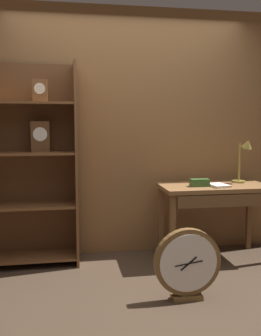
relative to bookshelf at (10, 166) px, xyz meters
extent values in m
plane|color=#3D2D21|center=(1.18, -1.11, -0.99)|extent=(10.00, 10.00, 0.00)
cube|color=brown|center=(1.18, 0.21, 0.31)|extent=(4.80, 0.05, 2.60)
cube|color=brown|center=(0.63, -0.04, 0.01)|extent=(0.02, 0.38, 1.99)
cube|color=brown|center=(0.02, 0.14, 0.01)|extent=(1.25, 0.01, 1.99)
cube|color=brown|center=(0.02, -0.04, -0.91)|extent=(1.20, 0.37, 0.02)
cube|color=brown|center=(0.02, -0.04, -0.39)|extent=(1.20, 0.37, 0.02)
cube|color=brown|center=(0.02, -0.04, 0.13)|extent=(1.20, 0.37, 0.02)
cube|color=brown|center=(0.02, -0.04, 0.60)|extent=(1.20, 0.37, 0.02)
cube|color=brown|center=(0.31, -0.05, 0.72)|extent=(0.14, 0.09, 0.21)
cylinder|color=silver|center=(0.31, -0.10, 0.74)|extent=(0.10, 0.01, 0.10)
cube|color=brown|center=(0.30, -0.02, 0.28)|extent=(0.18, 0.09, 0.30)
cylinder|color=white|center=(0.30, -0.07, 0.31)|extent=(0.13, 0.01, 0.13)
cube|color=brown|center=(2.03, -0.18, -0.24)|extent=(1.11, 0.55, 0.04)
cube|color=brown|center=(1.53, -0.41, -0.62)|extent=(0.05, 0.05, 0.73)
cube|color=brown|center=(1.53, 0.05, -0.62)|extent=(0.05, 0.05, 0.73)
cube|color=brown|center=(2.54, 0.05, -0.62)|extent=(0.05, 0.05, 0.73)
cube|color=brown|center=(2.03, -0.44, -0.33)|extent=(0.94, 0.03, 0.12)
cylinder|color=olive|center=(2.35, -0.06, -0.21)|extent=(0.14, 0.14, 0.02)
cylinder|color=olive|center=(2.35, -0.06, 0.00)|extent=(0.02, 0.02, 0.39)
cone|color=olive|center=(2.41, -0.11, 0.20)|extent=(0.13, 0.15, 0.12)
cube|color=#2D5123|center=(1.85, -0.22, -0.18)|extent=(0.19, 0.09, 0.07)
cube|color=silver|center=(2.03, -0.28, -0.20)|extent=(0.19, 0.24, 0.02)
cube|color=brown|center=(1.47, -1.04, -0.97)|extent=(0.24, 0.11, 0.04)
cylinder|color=brown|center=(1.47, -1.04, -0.68)|extent=(0.54, 0.06, 0.54)
cylinder|color=silver|center=(1.47, -1.08, -0.68)|extent=(0.47, 0.01, 0.47)
cube|color=black|center=(1.47, -1.08, -0.68)|extent=(0.13, 0.01, 0.11)
cube|color=black|center=(1.47, -1.08, -0.68)|extent=(0.23, 0.01, 0.04)
camera|label=1|loc=(0.53, -3.84, 0.42)|focal=40.90mm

